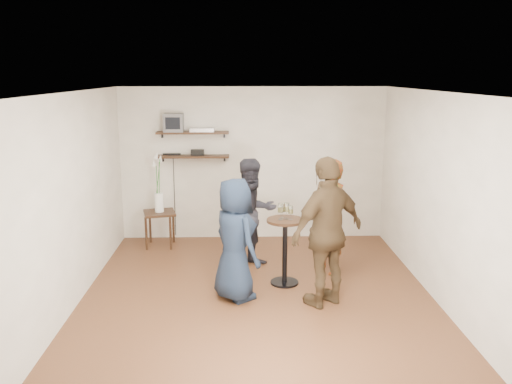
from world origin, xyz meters
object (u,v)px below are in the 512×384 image
(dvd_deck, at_px, (202,130))
(side_table, at_px, (160,217))
(person_brown, at_px, (328,232))
(radio, at_px, (197,152))
(person_dark, at_px, (253,213))
(person_plaid, at_px, (330,217))
(person_navy, at_px, (235,240))
(crt_monitor, at_px, (174,123))
(drinks_table, at_px, (285,243))

(dvd_deck, distance_m, side_table, 1.61)
(side_table, relative_size, person_brown, 0.32)
(radio, bearing_deg, person_dark, -56.49)
(person_plaid, relative_size, person_brown, 0.88)
(person_navy, bearing_deg, side_table, -5.03)
(crt_monitor, relative_size, radio, 1.45)
(crt_monitor, relative_size, person_plaid, 0.20)
(person_dark, height_order, person_navy, person_dark)
(crt_monitor, height_order, person_dark, crt_monitor)
(crt_monitor, bearing_deg, person_plaid, -33.94)
(crt_monitor, xyz_separation_m, drinks_table, (1.69, -2.05, -1.43))
(side_table, xyz_separation_m, person_dark, (1.51, -1.00, 0.32))
(radio, relative_size, person_navy, 0.14)
(person_brown, bearing_deg, radio, -91.20)
(person_navy, bearing_deg, person_brown, -135.51)
(radio, distance_m, person_dark, 1.77)
(person_navy, bearing_deg, person_plaid, -90.78)
(crt_monitor, height_order, drinks_table, crt_monitor)
(drinks_table, relative_size, person_dark, 0.56)
(side_table, xyz_separation_m, drinks_table, (1.93, -1.70, 0.09))
(dvd_deck, xyz_separation_m, drinks_table, (1.23, -2.05, -1.31))
(radio, height_order, person_brown, person_brown)
(crt_monitor, bearing_deg, drinks_table, -50.45)
(radio, bearing_deg, side_table, -150.56)
(drinks_table, bearing_deg, person_dark, 120.88)
(radio, distance_m, drinks_table, 2.61)
(crt_monitor, xyz_separation_m, person_brown, (2.15, -2.73, -1.09))
(drinks_table, relative_size, person_brown, 0.49)
(radio, xyz_separation_m, person_dark, (0.89, -1.35, -0.71))
(person_plaid, xyz_separation_m, person_brown, (-0.22, -1.13, 0.11))
(radio, height_order, drinks_table, radio)
(drinks_table, bearing_deg, person_navy, -144.74)
(person_dark, bearing_deg, person_plaid, -43.59)
(side_table, bearing_deg, drinks_table, -41.34)
(side_table, distance_m, person_navy, 2.53)
(crt_monitor, xyz_separation_m, dvd_deck, (0.47, 0.00, -0.12))
(dvd_deck, distance_m, person_plaid, 2.71)
(person_dark, bearing_deg, crt_monitor, 102.47)
(crt_monitor, bearing_deg, radio, 0.00)
(crt_monitor, distance_m, drinks_table, 3.02)
(side_table, relative_size, drinks_table, 0.65)
(dvd_deck, relative_size, side_table, 0.67)
(crt_monitor, height_order, side_table, crt_monitor)
(crt_monitor, bearing_deg, person_navy, -67.87)
(radio, xyz_separation_m, drinks_table, (1.31, -2.05, -0.93))
(crt_monitor, bearing_deg, side_table, -124.43)
(crt_monitor, height_order, person_plaid, crt_monitor)
(person_plaid, bearing_deg, person_dark, -136.41)
(side_table, xyz_separation_m, person_plaid, (2.61, -1.25, 0.33))
(drinks_table, distance_m, person_navy, 0.84)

